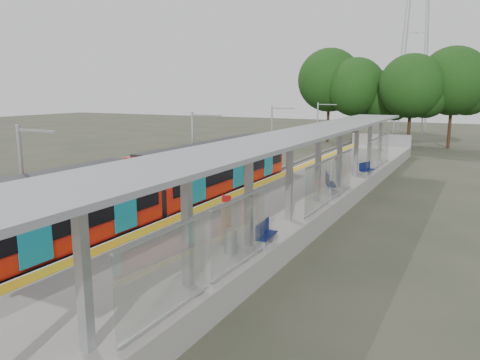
# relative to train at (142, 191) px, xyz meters

# --- Properties ---
(trackbed) EXTENTS (3.00, 70.00, 0.24)m
(trackbed) POSITION_rel_train_xyz_m (-0.00, 8.09, -1.93)
(trackbed) COLOR #59544C
(trackbed) RESTS_ON ground
(platform) EXTENTS (6.00, 50.00, 1.00)m
(platform) POSITION_rel_train_xyz_m (4.50, 8.09, -1.55)
(platform) COLOR gray
(platform) RESTS_ON ground
(tactile_strip) EXTENTS (0.60, 50.00, 0.02)m
(tactile_strip) POSITION_rel_train_xyz_m (1.95, 8.09, -1.04)
(tactile_strip) COLOR gold
(tactile_strip) RESTS_ON platform
(end_fence) EXTENTS (6.00, 0.10, 1.20)m
(end_fence) POSITION_rel_train_xyz_m (4.50, 33.04, -0.45)
(end_fence) COLOR #9EA0A5
(end_fence) RESTS_ON platform
(train) EXTENTS (2.74, 27.60, 3.62)m
(train) POSITION_rel_train_xyz_m (0.00, 0.00, 0.00)
(train) COLOR black
(train) RESTS_ON ground
(canopy) EXTENTS (3.27, 38.00, 3.66)m
(canopy) POSITION_rel_train_xyz_m (6.11, 4.28, 2.15)
(canopy) COLOR #9EA0A5
(canopy) RESTS_ON platform
(pylon) EXTENTS (8.00, 4.00, 38.00)m
(pylon) POSITION_rel_train_xyz_m (3.50, 61.09, 16.95)
(pylon) COLOR #9EA0A5
(pylon) RESTS_ON ground
(tree_cluster) EXTENTS (22.39, 10.50, 11.93)m
(tree_cluster) POSITION_rel_train_xyz_m (2.85, 41.70, 5.26)
(tree_cluster) COLOR #382316
(tree_cluster) RESTS_ON ground
(catenary_masts) EXTENTS (2.08, 48.16, 5.40)m
(catenary_masts) POSITION_rel_train_xyz_m (-1.72, 7.09, 0.86)
(catenary_masts) COLOR #9EA0A5
(catenary_masts) RESTS_ON ground
(bench_near) EXTENTS (0.52, 1.37, 0.92)m
(bench_near) POSITION_rel_train_xyz_m (7.04, -1.65, -0.57)
(bench_near) COLOR #101B53
(bench_near) RESTS_ON platform
(bench_mid) EXTENTS (1.04, 1.62, 1.06)m
(bench_mid) POSITION_rel_train_xyz_m (6.40, 8.49, -0.49)
(bench_mid) COLOR #101B53
(bench_mid) RESTS_ON platform
(bench_far) EXTENTS (0.81, 1.43, 0.93)m
(bench_far) POSITION_rel_train_xyz_m (7.12, 14.48, -0.56)
(bench_far) COLOR #101B53
(bench_far) RESTS_ON platform
(info_pillar_near) EXTENTS (0.41, 0.41, 1.82)m
(info_pillar_near) POSITION_rel_train_xyz_m (5.58, -1.92, -0.26)
(info_pillar_near) COLOR beige
(info_pillar_near) RESTS_ON platform
(info_pillar_far) EXTENTS (0.41, 0.41, 1.84)m
(info_pillar_far) POSITION_rel_train_xyz_m (6.30, 10.54, -0.25)
(info_pillar_far) COLOR beige
(info_pillar_far) RESTS_ON platform
(litter_bin) EXTENTS (0.52, 0.52, 0.89)m
(litter_bin) POSITION_rel_train_xyz_m (6.30, -2.95, -0.60)
(litter_bin) COLOR #9EA0A5
(litter_bin) RESTS_ON platform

